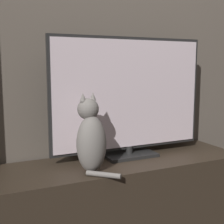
{
  "coord_description": "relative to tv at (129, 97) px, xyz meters",
  "views": [
    {
      "loc": [
        -0.82,
        -0.72,
        1.08
      ],
      "look_at": [
        -0.06,
        0.92,
        0.81
      ],
      "focal_mm": 50.0,
      "sensor_mm": 36.0,
      "label": 1
    }
  ],
  "objects": [
    {
      "name": "cat",
      "position": [
        -0.33,
        -0.18,
        -0.2
      ],
      "size": [
        0.2,
        0.28,
        0.44
      ],
      "rotation": [
        0.0,
        0.0,
        0.23
      ],
      "color": "gray",
      "rests_on": "tv_stand"
    },
    {
      "name": "tv_stand",
      "position": [
        -0.1,
        -0.07,
        -0.63
      ],
      "size": [
        1.58,
        0.47,
        0.5
      ],
      "color": "#33281E",
      "rests_on": "ground_plane"
    },
    {
      "name": "tv",
      "position": [
        0.0,
        0.0,
        0.0
      ],
      "size": [
        1.04,
        0.2,
        0.76
      ],
      "color": "black",
      "rests_on": "tv_stand"
    },
    {
      "name": "wall_back",
      "position": [
        -0.1,
        0.21,
        0.41
      ],
      "size": [
        4.8,
        0.05,
        2.6
      ],
      "color": "#60564C",
      "rests_on": "ground_plane"
    }
  ]
}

